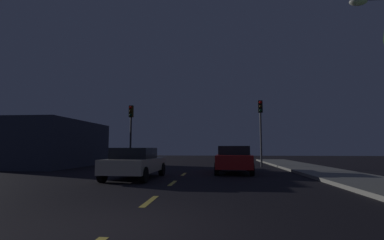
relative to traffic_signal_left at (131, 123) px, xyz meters
The scene contains 10 objects.
ground_plane 10.99m from the traffic_signal_left, 62.67° to the right, with size 80.00×80.00×0.00m, color black.
sidewalk_curb_right 15.77m from the traffic_signal_left, 37.12° to the right, with size 3.00×40.00×0.15m, color gray.
lane_stripe_second 14.90m from the traffic_signal_left, 70.66° to the right, with size 0.16×1.60×0.01m, color #EACC4C.
lane_stripe_third 11.50m from the traffic_signal_left, 64.10° to the right, with size 0.16×1.60×0.01m, color #EACC4C.
lane_stripe_fourth 8.44m from the traffic_signal_left, 51.80° to the right, with size 0.16×1.60×0.01m, color #EACC4C.
traffic_signal_left is the anchor object (origin of this frame).
traffic_signal_right 9.78m from the traffic_signal_left, ahead, with size 0.32×0.38×4.88m.
car_stopped_ahead 9.45m from the traffic_signal_left, 34.67° to the right, with size 2.15×4.23×1.49m.
car_adjacent_lane 9.31m from the traffic_signal_left, 71.21° to the right, with size 2.06×4.29×1.39m.
storefront_left 5.72m from the traffic_signal_left, behind, with size 4.54×8.87×3.36m, color #333847.
Camera 1 is at (1.76, -4.82, 1.38)m, focal length 26.55 mm.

